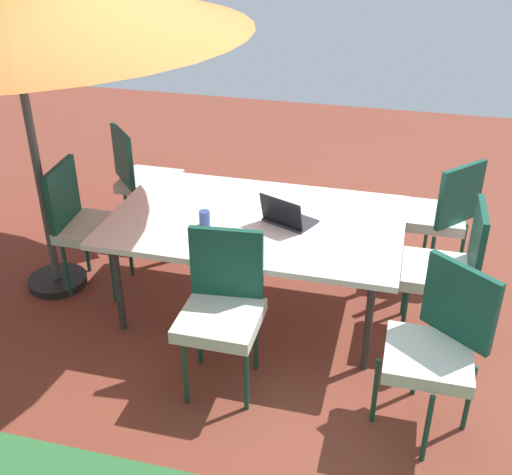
{
  "coord_description": "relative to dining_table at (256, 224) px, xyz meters",
  "views": [
    {
      "loc": [
        -0.94,
        3.66,
        2.7
      ],
      "look_at": [
        0.0,
        0.0,
        0.59
      ],
      "focal_mm": 44.32,
      "sensor_mm": 36.0,
      "label": 1
    }
  ],
  "objects": [
    {
      "name": "ground_plane",
      "position": [
        0.0,
        0.0,
        -0.7
      ],
      "size": [
        10.0,
        10.0,
        0.02
      ],
      "primitive_type": "cube",
      "color": "brown"
    },
    {
      "name": "dining_table",
      "position": [
        0.0,
        0.0,
        0.0
      ],
      "size": [
        1.97,
        1.23,
        0.73
      ],
      "color": "silver",
      "rests_on": "ground_plane"
    },
    {
      "name": "chair_southwest",
      "position": [
        -1.23,
        -0.78,
        -0.13
      ],
      "size": [
        0.59,
        0.58,
        0.98
      ],
      "rotation": [
        0.0,
        0.0,
        0.85
      ],
      "color": "silver",
      "rests_on": "ground_plane"
    },
    {
      "name": "chair_east",
      "position": [
        1.29,
        0.01,
        -0.13
      ],
      "size": [
        0.48,
        0.47,
        0.98
      ],
      "rotation": [
        0.0,
        0.0,
        4.79
      ],
      "color": "silver",
      "rests_on": "ground_plane"
    },
    {
      "name": "chair_west",
      "position": [
        -1.28,
        -0.01,
        -0.13
      ],
      "size": [
        0.46,
        0.46,
        0.98
      ],
      "rotation": [
        0.0,
        0.0,
        1.59
      ],
      "color": "silver",
      "rests_on": "ground_plane"
    },
    {
      "name": "chair_northwest",
      "position": [
        -1.22,
        0.83,
        -0.13
      ],
      "size": [
        0.58,
        0.58,
        0.98
      ],
      "rotation": [
        0.0,
        0.0,
        2.49
      ],
      "color": "silver",
      "rests_on": "ground_plane"
    },
    {
      "name": "chair_north",
      "position": [
        0.0,
        0.78,
        -0.13
      ],
      "size": [
        0.47,
        0.48,
        0.98
      ],
      "rotation": [
        0.0,
        0.0,
        3.24
      ],
      "color": "silver",
      "rests_on": "ground_plane"
    },
    {
      "name": "chair_southeast",
      "position": [
        1.21,
        -0.85,
        -0.13
      ],
      "size": [
        0.59,
        0.59,
        0.98
      ],
      "rotation": [
        0.0,
        0.0,
        5.45
      ],
      "color": "silver",
      "rests_on": "ground_plane"
    },
    {
      "name": "laptop",
      "position": [
        -0.22,
        0.02,
        0.09
      ],
      "size": [
        0.39,
        0.35,
        0.21
      ],
      "rotation": [
        0.0,
        0.0,
        -0.41
      ],
      "color": "#2D2D33",
      "rests_on": "dining_table"
    },
    {
      "name": "cup",
      "position": [
        0.3,
        0.18,
        0.1
      ],
      "size": [
        0.07,
        0.07,
        0.11
      ],
      "primitive_type": "cylinder",
      "color": "#334C99",
      "rests_on": "dining_table"
    }
  ]
}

